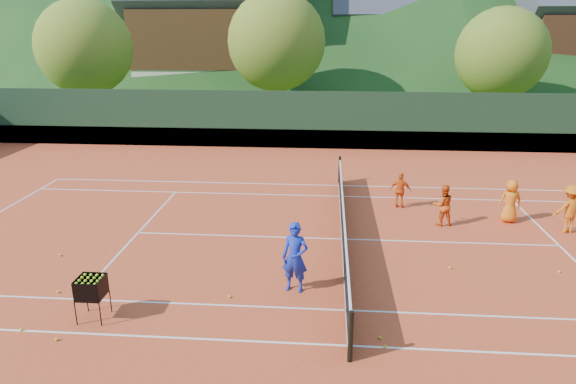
# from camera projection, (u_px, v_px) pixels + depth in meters

# --- Properties ---
(ground) EXTENTS (400.00, 400.00, 0.00)m
(ground) POSITION_uv_depth(u_px,v_px,m) (342.00, 240.00, 15.65)
(ground) COLOR #33551A
(ground) RESTS_ON ground
(clay_court) EXTENTS (40.00, 24.00, 0.02)m
(clay_court) POSITION_uv_depth(u_px,v_px,m) (342.00, 239.00, 15.65)
(clay_court) COLOR #C64120
(clay_court) RESTS_ON ground
(coach) EXTENTS (0.72, 0.55, 1.76)m
(coach) POSITION_uv_depth(u_px,v_px,m) (295.00, 257.00, 12.38)
(coach) COLOR #1B2EB1
(coach) RESTS_ON clay_court
(student_a) EXTENTS (0.73, 0.61, 1.37)m
(student_a) POSITION_uv_depth(u_px,v_px,m) (443.00, 205.00, 16.55)
(student_a) COLOR #E05313
(student_a) RESTS_ON clay_court
(student_b) EXTENTS (0.80, 0.48, 1.28)m
(student_b) POSITION_uv_depth(u_px,v_px,m) (400.00, 190.00, 18.16)
(student_b) COLOR #F95E16
(student_b) RESTS_ON clay_court
(student_c) EXTENTS (0.71, 0.47, 1.44)m
(student_c) POSITION_uv_depth(u_px,v_px,m) (510.00, 201.00, 16.80)
(student_c) COLOR orange
(student_c) RESTS_ON clay_court
(student_d) EXTENTS (1.08, 0.72, 1.55)m
(student_d) POSITION_uv_depth(u_px,v_px,m) (570.00, 209.00, 15.94)
(student_d) COLOR orange
(student_d) RESTS_ON clay_court
(tennis_ball_0) EXTENTS (0.07, 0.07, 0.07)m
(tennis_ball_0) POSITION_uv_depth(u_px,v_px,m) (60.00, 255.00, 14.48)
(tennis_ball_0) COLOR yellow
(tennis_ball_0) RESTS_ON clay_court
(tennis_ball_2) EXTENTS (0.07, 0.07, 0.07)m
(tennis_ball_2) POSITION_uv_depth(u_px,v_px,m) (380.00, 337.00, 10.67)
(tennis_ball_2) COLOR yellow
(tennis_ball_2) RESTS_ON clay_court
(tennis_ball_3) EXTENTS (0.07, 0.07, 0.07)m
(tennis_ball_3) POSITION_uv_depth(u_px,v_px,m) (385.00, 346.00, 10.38)
(tennis_ball_3) COLOR yellow
(tennis_ball_3) RESTS_ON clay_court
(tennis_ball_4) EXTENTS (0.07, 0.07, 0.07)m
(tennis_ball_4) POSITION_uv_depth(u_px,v_px,m) (229.00, 297.00, 12.27)
(tennis_ball_4) COLOR yellow
(tennis_ball_4) RESTS_ON clay_court
(tennis_ball_8) EXTENTS (0.07, 0.07, 0.07)m
(tennis_ball_8) POSITION_uv_depth(u_px,v_px,m) (450.00, 268.00, 13.73)
(tennis_ball_8) COLOR yellow
(tennis_ball_8) RESTS_ON clay_court
(tennis_ball_10) EXTENTS (0.07, 0.07, 0.07)m
(tennis_ball_10) POSITION_uv_depth(u_px,v_px,m) (559.00, 272.00, 13.51)
(tennis_ball_10) COLOR yellow
(tennis_ball_10) RESTS_ON clay_court
(tennis_ball_13) EXTENTS (0.07, 0.07, 0.07)m
(tennis_ball_13) POSITION_uv_depth(u_px,v_px,m) (58.00, 292.00, 12.49)
(tennis_ball_13) COLOR yellow
(tennis_ball_13) RESTS_ON clay_court
(tennis_ball_14) EXTENTS (0.07, 0.07, 0.07)m
(tennis_ball_14) POSITION_uv_depth(u_px,v_px,m) (21.00, 330.00, 10.94)
(tennis_ball_14) COLOR yellow
(tennis_ball_14) RESTS_ON clay_court
(tennis_ball_20) EXTENTS (0.07, 0.07, 0.07)m
(tennis_ball_20) POSITION_uv_depth(u_px,v_px,m) (57.00, 339.00, 10.61)
(tennis_ball_20) COLOR yellow
(tennis_ball_20) RESTS_ON clay_court
(court_lines) EXTENTS (23.83, 11.03, 0.00)m
(court_lines) POSITION_uv_depth(u_px,v_px,m) (342.00, 239.00, 15.64)
(court_lines) COLOR white
(court_lines) RESTS_ON clay_court
(tennis_net) EXTENTS (0.10, 12.07, 1.10)m
(tennis_net) POSITION_uv_depth(u_px,v_px,m) (343.00, 224.00, 15.49)
(tennis_net) COLOR black
(tennis_net) RESTS_ON clay_court
(perimeter_fence) EXTENTS (40.40, 24.24, 3.00)m
(perimeter_fence) POSITION_uv_depth(u_px,v_px,m) (344.00, 200.00, 15.26)
(perimeter_fence) COLOR black
(perimeter_fence) RESTS_ON clay_court
(ball_hopper) EXTENTS (0.57, 0.57, 1.00)m
(ball_hopper) POSITION_uv_depth(u_px,v_px,m) (91.00, 288.00, 11.20)
(ball_hopper) COLOR black
(ball_hopper) RESTS_ON clay_court
(chalet_left) EXTENTS (13.80, 9.93, 12.92)m
(chalet_left) POSITION_uv_depth(u_px,v_px,m) (217.00, 32.00, 43.06)
(chalet_left) COLOR beige
(chalet_left) RESTS_ON ground
(chalet_mid) EXTENTS (12.65, 8.82, 11.45)m
(chalet_mid) POSITION_uv_depth(u_px,v_px,m) (403.00, 39.00, 45.87)
(chalet_mid) COLOR beige
(chalet_mid) RESTS_ON ground
(tree_a) EXTENTS (6.00, 6.00, 7.88)m
(tree_a) POSITION_uv_depth(u_px,v_px,m) (84.00, 47.00, 32.38)
(tree_a) COLOR #402719
(tree_a) RESTS_ON ground
(tree_b) EXTENTS (6.40, 6.40, 8.40)m
(tree_b) POSITION_uv_depth(u_px,v_px,m) (276.00, 42.00, 33.28)
(tree_b) COLOR #432C1A
(tree_b) RESTS_ON ground
(tree_c) EXTENTS (5.60, 5.60, 7.35)m
(tree_c) POSITION_uv_depth(u_px,v_px,m) (501.00, 54.00, 31.50)
(tree_c) COLOR #3D2618
(tree_c) RESTS_ON ground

